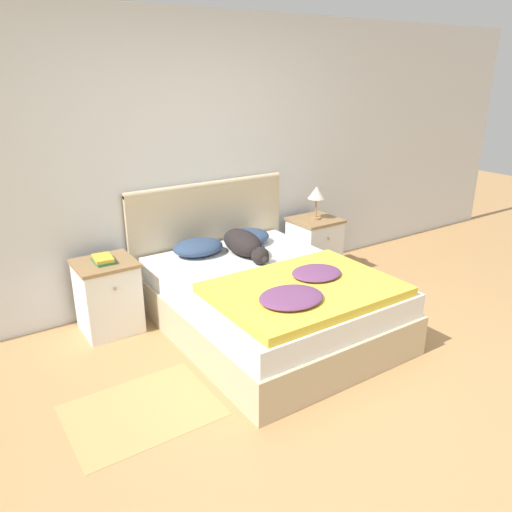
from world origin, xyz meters
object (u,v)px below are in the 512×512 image
Objects in this scene: nightstand_left at (108,296)px; pillow_left at (198,247)px; bed at (269,303)px; dog at (244,244)px; pillow_right at (246,237)px; book_stack at (103,259)px; table_lamp at (316,194)px; nightstand_right at (314,246)px.

pillow_left reaches higher than nightstand_left.
dog is (0.07, 0.49, 0.36)m from bed.
nightstand_left is 0.89m from pillow_left.
nightstand_left is 1.38m from pillow_right.
pillow_right is (0.51, 0.00, 0.00)m from pillow_left.
table_lamp is at bearing -0.04° from book_stack.
pillow_left is 0.65× the size of dog.
book_stack is (-2.21, -0.00, 0.33)m from nightstand_right.
pillow_left is (-0.26, 0.75, 0.32)m from bed.
dog is 2.09× the size of table_lamp.
book_stack is at bearing 146.16° from bed.
pillow_right is 1.36× the size of table_lamp.
nightstand_left is 1.00× the size of nightstand_right.
nightstand_left is 1.24m from dog.
book_stack reaches higher than pillow_right.
table_lamp is (1.10, 0.74, 0.62)m from bed.
dog is at bearing -12.09° from book_stack.
pillow_left is 1.00× the size of pillow_right.
pillow_right is at bearing 54.51° from dog.
nightstand_left is at bearing 26.95° from book_stack.
book_stack is (-1.36, -0.00, 0.07)m from pillow_right.
table_lamp is (2.21, -0.00, 0.24)m from book_stack.
nightstand_right reaches higher than bed.
pillow_left is at bearing 179.74° from table_lamp.
table_lamp is at bearing -0.10° from nightstand_left.
bed is at bearing -98.46° from dog.
pillow_left is at bearing 108.94° from bed.
book_stack reaches higher than nightstand_left.
book_stack is at bearing -153.05° from nightstand_left.
nightstand_left is at bearing 179.90° from table_lamp.
pillow_right is 2.06× the size of book_stack.
nightstand_right is at bearing 0.00° from nightstand_left.
book_stack is at bearing 167.91° from dog.
dog reaches higher than book_stack.
bed is 3.22× the size of nightstand_right.
nightstand_right is (2.21, 0.00, 0.00)m from nightstand_left.
nightstand_right is 1.80× the size of table_lamp.
book_stack is at bearing -179.81° from pillow_right.
nightstand_right is 2.23m from book_stack.
nightstand_right is at bearing 34.02° from bed.
book_stack is at bearing 179.96° from table_lamp.
nightstand_left is 1.80× the size of table_lamp.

